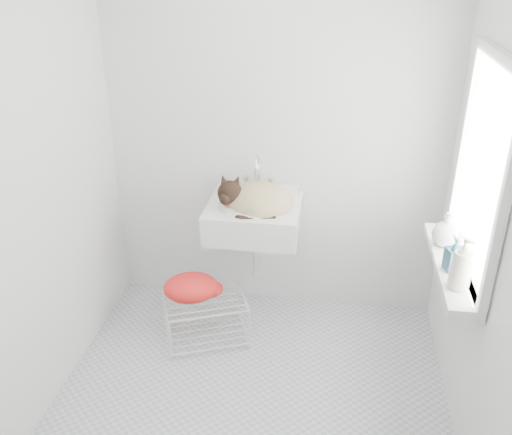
# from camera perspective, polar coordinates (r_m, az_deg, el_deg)

# --- Properties ---
(floor) EXTENTS (2.20, 2.00, 0.02)m
(floor) POSITION_cam_1_polar(r_m,az_deg,el_deg) (3.33, -0.45, -17.69)
(floor) COLOR silver
(floor) RESTS_ON ground
(back_wall) EXTENTS (2.20, 0.02, 2.50)m
(back_wall) POSITION_cam_1_polar(r_m,az_deg,el_deg) (3.55, 2.03, 8.85)
(back_wall) COLOR white
(back_wall) RESTS_ON ground
(right_wall) EXTENTS (0.02, 2.00, 2.50)m
(right_wall) POSITION_cam_1_polar(r_m,az_deg,el_deg) (2.69, 23.27, 0.83)
(right_wall) COLOR white
(right_wall) RESTS_ON ground
(left_wall) EXTENTS (0.02, 2.00, 2.50)m
(left_wall) POSITION_cam_1_polar(r_m,az_deg,el_deg) (2.99, -21.91, 3.52)
(left_wall) COLOR white
(left_wall) RESTS_ON ground
(window_glass) EXTENTS (0.01, 0.80, 1.00)m
(window_glass) POSITION_cam_1_polar(r_m,az_deg,el_deg) (2.83, 22.46, 4.39)
(window_glass) COLOR white
(window_glass) RESTS_ON right_wall
(window_frame) EXTENTS (0.04, 0.90, 1.10)m
(window_frame) POSITION_cam_1_polar(r_m,az_deg,el_deg) (2.83, 22.17, 4.42)
(window_frame) COLOR white
(window_frame) RESTS_ON right_wall
(windowsill) EXTENTS (0.16, 0.88, 0.04)m
(windowsill) POSITION_cam_1_polar(r_m,az_deg,el_deg) (3.03, 19.42, -4.65)
(windowsill) COLOR white
(windowsill) RESTS_ON right_wall
(sink) EXTENTS (0.58, 0.51, 0.23)m
(sink) POSITION_cam_1_polar(r_m,az_deg,el_deg) (3.47, -0.22, 1.34)
(sink) COLOR white
(sink) RESTS_ON back_wall
(faucet) EXTENTS (0.21, 0.15, 0.21)m
(faucet) POSITION_cam_1_polar(r_m,az_deg,el_deg) (3.58, 0.21, 4.57)
(faucet) COLOR silver
(faucet) RESTS_ON sink
(cat) EXTENTS (0.47, 0.38, 0.28)m
(cat) POSITION_cam_1_polar(r_m,az_deg,el_deg) (3.43, -0.07, 1.81)
(cat) COLOR tan
(cat) RESTS_ON sink
(wire_rack) EXTENTS (0.59, 0.51, 0.30)m
(wire_rack) POSITION_cam_1_polar(r_m,az_deg,el_deg) (3.64, -5.18, -10.33)
(wire_rack) COLOR silver
(wire_rack) RESTS_ON floor
(towel) EXTENTS (0.40, 0.33, 0.14)m
(towel) POSITION_cam_1_polar(r_m,az_deg,el_deg) (3.56, -6.70, -7.76)
(towel) COLOR red
(towel) RESTS_ON wire_rack
(bottle_a) EXTENTS (0.12, 0.12, 0.23)m
(bottle_a) POSITION_cam_1_polar(r_m,az_deg,el_deg) (2.81, 20.06, -6.80)
(bottle_a) COLOR white
(bottle_a) RESTS_ON windowsill
(bottle_b) EXTENTS (0.10, 0.10, 0.18)m
(bottle_b) POSITION_cam_1_polar(r_m,az_deg,el_deg) (2.95, 19.53, -5.10)
(bottle_b) COLOR #295C6F
(bottle_b) RESTS_ON windowsill
(bottle_c) EXTENTS (0.17, 0.17, 0.19)m
(bottle_c) POSITION_cam_1_polar(r_m,az_deg,el_deg) (3.17, 18.79, -2.67)
(bottle_c) COLOR white
(bottle_c) RESTS_ON windowsill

